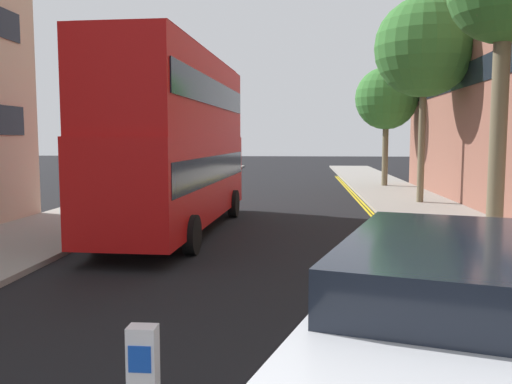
# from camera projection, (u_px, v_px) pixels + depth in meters

# --- Properties ---
(sidewalk_right) EXTENTS (4.00, 80.00, 0.14)m
(sidewalk_right) POSITION_uv_depth(u_px,v_px,m) (462.00, 233.00, 16.61)
(sidewalk_right) COLOR gray
(sidewalk_right) RESTS_ON ground
(sidewalk_left) EXTENTS (4.00, 80.00, 0.14)m
(sidewalk_left) POSITION_uv_depth(u_px,v_px,m) (58.00, 227.00, 17.69)
(sidewalk_left) COLOR gray
(sidewalk_left) RESTS_ON ground
(kerb_line_outer) EXTENTS (0.10, 56.00, 0.01)m
(kerb_line_outer) POSITION_uv_depth(u_px,v_px,m) (405.00, 247.00, 14.81)
(kerb_line_outer) COLOR yellow
(kerb_line_outer) RESTS_ON ground
(kerb_line_inner) EXTENTS (0.10, 56.00, 0.01)m
(kerb_line_inner) POSITION_uv_depth(u_px,v_px,m) (399.00, 247.00, 14.82)
(kerb_line_inner) COLOR yellow
(kerb_line_inner) RESTS_ON ground
(double_decker_bus_away) EXTENTS (3.08, 10.88, 5.64)m
(double_decker_bus_away) POSITION_uv_depth(u_px,v_px,m) (178.00, 137.00, 16.99)
(double_decker_bus_away) COLOR #B20F0F
(double_decker_bus_away) RESTS_ON ground
(taxi_minivan) EXTENTS (3.15, 5.14, 2.12)m
(taxi_minivan) POSITION_uv_depth(u_px,v_px,m) (445.00, 365.00, 4.57)
(taxi_minivan) COLOR silver
(taxi_minivan) RESTS_ON ground
(street_tree_near) EXTENTS (3.74, 3.74, 7.14)m
(street_tree_near) POSITION_uv_depth(u_px,v_px,m) (386.00, 99.00, 32.15)
(street_tree_near) COLOR #6B6047
(street_tree_near) RESTS_ON sidewalk_right
(street_tree_far) EXTENTS (4.37, 4.37, 9.03)m
(street_tree_far) POSITION_uv_depth(u_px,v_px,m) (424.00, 48.00, 23.49)
(street_tree_far) COLOR #6B6047
(street_tree_far) RESTS_ON sidewalk_right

